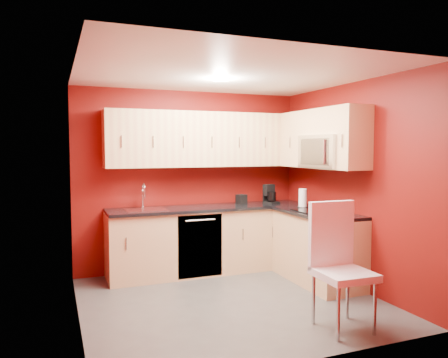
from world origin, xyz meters
TOP-DOWN VIEW (x-y plane):
  - floor at (0.00, 0.00)m, footprint 3.20×3.20m
  - ceiling at (0.00, 0.00)m, footprint 3.20×3.20m
  - wall_back at (0.00, 1.50)m, footprint 3.20×0.00m
  - wall_front at (0.00, -1.50)m, footprint 3.20×0.00m
  - wall_left at (-1.60, 0.00)m, footprint 0.00×3.00m
  - wall_right at (1.60, 0.00)m, footprint 0.00×3.00m
  - base_cabinets_back at (0.20, 1.20)m, footprint 2.80×0.60m
  - base_cabinets_right at (1.30, 0.25)m, footprint 0.60×1.30m
  - countertop_back at (0.20, 1.19)m, footprint 2.80×0.63m
  - countertop_right at (1.29, 0.23)m, footprint 0.63×1.27m
  - upper_cabinets_back at (0.20, 1.32)m, footprint 2.80×0.35m
  - upper_cabinets_right at (1.42, 0.44)m, footprint 0.35×1.55m
  - microwave at (1.39, 0.20)m, footprint 0.42×0.76m
  - cooktop at (1.28, 0.20)m, footprint 0.50×0.55m
  - sink at (-0.70, 1.20)m, footprint 0.52×0.42m
  - dishwasher_front at (-0.05, 0.91)m, footprint 0.60×0.02m
  - downlight at (0.00, 0.30)m, footprint 0.20×0.20m
  - coffee_maker at (1.12, 1.16)m, footprint 0.22×0.25m
  - napkin_holder at (0.70, 1.27)m, footprint 0.16×0.16m
  - paper_towel at (1.31, 0.63)m, footprint 0.15×0.15m
  - dining_chair at (0.70, -1.09)m, footprint 0.50×0.52m

SIDE VIEW (x-z plane):
  - floor at x=0.00m, z-range 0.00..0.00m
  - base_cabinets_back at x=0.20m, z-range 0.00..0.87m
  - base_cabinets_right at x=1.30m, z-range 0.00..0.87m
  - dishwasher_front at x=-0.05m, z-range 0.03..0.84m
  - dining_chair at x=0.70m, z-range 0.00..1.19m
  - countertop_back at x=0.20m, z-range 0.87..0.91m
  - countertop_right at x=1.29m, z-range 0.87..0.91m
  - cooktop at x=1.28m, z-range 0.91..0.92m
  - sink at x=-0.70m, z-range 0.77..1.12m
  - napkin_holder at x=0.70m, z-range 0.91..1.04m
  - paper_towel at x=1.31m, z-range 0.91..1.16m
  - coffee_maker at x=1.12m, z-range 0.91..1.18m
  - wall_back at x=0.00m, z-range -0.35..2.85m
  - wall_front at x=0.00m, z-range -0.35..2.85m
  - wall_left at x=-1.60m, z-range -0.25..2.75m
  - wall_right at x=1.60m, z-range -0.25..2.75m
  - microwave at x=1.39m, z-range 1.45..1.87m
  - upper_cabinets_back at x=0.20m, z-range 1.45..2.20m
  - upper_cabinets_right at x=1.42m, z-range 1.51..2.26m
  - downlight at x=0.00m, z-range 2.48..2.49m
  - ceiling at x=0.00m, z-range 2.50..2.50m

